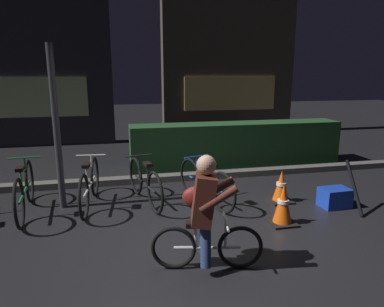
# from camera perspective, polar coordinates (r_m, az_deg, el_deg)

# --- Properties ---
(ground_plane) EXTENTS (40.00, 40.00, 0.00)m
(ground_plane) POSITION_cam_1_polar(r_m,az_deg,el_deg) (4.71, -0.82, -12.49)
(ground_plane) COLOR black
(sidewalk_curb) EXTENTS (12.00, 0.24, 0.12)m
(sidewalk_curb) POSITION_cam_1_polar(r_m,az_deg,el_deg) (6.71, -4.64, -4.07)
(sidewalk_curb) COLOR #56544F
(sidewalk_curb) RESTS_ON ground
(hedge_row) EXTENTS (4.80, 0.70, 0.96)m
(hedge_row) POSITION_cam_1_polar(r_m,az_deg,el_deg) (7.89, 7.44, 1.60)
(hedge_row) COLOR #214723
(hedge_row) RESTS_ON ground
(storefront_left) EXTENTS (4.79, 0.54, 4.10)m
(storefront_left) POSITION_cam_1_polar(r_m,az_deg,el_deg) (10.94, -26.02, 11.80)
(storefront_left) COLOR #262328
(storefront_left) RESTS_ON ground
(storefront_right) EXTENTS (4.50, 0.54, 4.82)m
(storefront_right) POSITION_cam_1_polar(r_m,az_deg,el_deg) (11.98, 6.12, 14.72)
(storefront_right) COLOR #42382D
(storefront_right) RESTS_ON ground
(street_post) EXTENTS (0.10, 0.10, 2.47)m
(street_post) POSITION_cam_1_polar(r_m,az_deg,el_deg) (5.49, -21.57, 3.78)
(street_post) COLOR #2D2D33
(street_post) RESTS_ON ground
(parked_bike_left_mid) EXTENTS (0.46, 1.74, 0.80)m
(parked_bike_left_mid) POSITION_cam_1_polar(r_m,az_deg,el_deg) (5.64, -26.02, -5.52)
(parked_bike_left_mid) COLOR black
(parked_bike_left_mid) RESTS_ON ground
(parked_bike_center_left) EXTENTS (0.46, 1.68, 0.77)m
(parked_bike_center_left) POSITION_cam_1_polar(r_m,az_deg,el_deg) (5.58, -16.61, -5.04)
(parked_bike_center_left) COLOR black
(parked_bike_center_left) RESTS_ON ground
(parked_bike_center_right) EXTENTS (0.50, 1.57, 0.74)m
(parked_bike_center_right) POSITION_cam_1_polar(r_m,az_deg,el_deg) (5.56, -7.85, -4.83)
(parked_bike_center_right) COLOR black
(parked_bike_center_right) RESTS_ON ground
(parked_bike_right_mid) EXTENTS (0.58, 1.52, 0.73)m
(parked_bike_right_mid) POSITION_cam_1_polar(r_m,az_deg,el_deg) (5.50, 2.22, -4.94)
(parked_bike_right_mid) COLOR black
(parked_bike_right_mid) RESTS_ON ground
(traffic_cone_near) EXTENTS (0.36, 0.36, 0.57)m
(traffic_cone_near) POSITION_cam_1_polar(r_m,az_deg,el_deg) (4.93, 14.87, -8.25)
(traffic_cone_near) COLOR black
(traffic_cone_near) RESTS_ON ground
(traffic_cone_far) EXTENTS (0.36, 0.36, 0.52)m
(traffic_cone_far) POSITION_cam_1_polar(r_m,az_deg,el_deg) (5.76, 14.58, -5.38)
(traffic_cone_far) COLOR black
(traffic_cone_far) RESTS_ON ground
(blue_crate) EXTENTS (0.45, 0.34, 0.30)m
(blue_crate) POSITION_cam_1_polar(r_m,az_deg,el_deg) (5.84, 22.60, -6.77)
(blue_crate) COLOR #193DB7
(blue_crate) RESTS_ON ground
(cyclist) EXTENTS (1.17, 0.59, 1.25)m
(cyclist) POSITION_cam_1_polar(r_m,az_deg,el_deg) (3.62, 2.12, -9.75)
(cyclist) COLOR black
(cyclist) RESTS_ON ground
(closed_umbrella) EXTENTS (0.09, 0.45, 0.77)m
(closed_umbrella) POSITION_cam_1_polar(r_m,az_deg,el_deg) (5.66, 25.35, -5.15)
(closed_umbrella) COLOR black
(closed_umbrella) RESTS_ON ground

